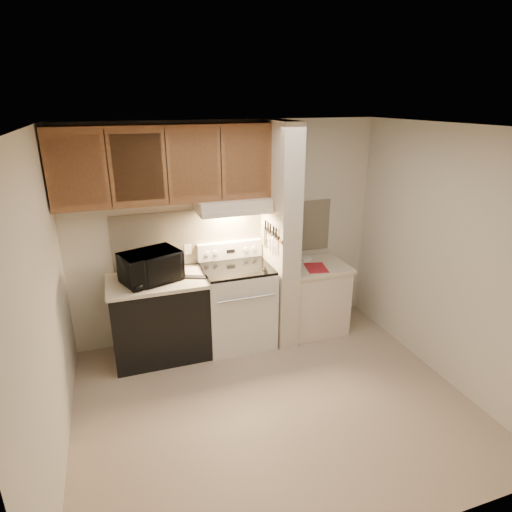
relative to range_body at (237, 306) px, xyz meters
name	(u,v)px	position (x,y,z in m)	size (l,w,h in m)	color
floor	(273,402)	(0.00, -1.16, -0.46)	(3.60, 3.60, 0.00)	tan
ceiling	(277,128)	(0.00, -1.16, 2.04)	(3.60, 3.60, 0.00)	white
wall_back	(228,232)	(0.00, 0.34, 0.79)	(3.60, 0.02, 2.50)	beige
wall_left	(42,313)	(-1.80, -1.16, 0.79)	(0.02, 3.00, 2.50)	beige
wall_right	(447,257)	(1.80, -1.16, 0.79)	(0.02, 3.00, 2.50)	beige
backsplash	(228,234)	(0.00, 0.33, 0.78)	(2.60, 0.02, 0.63)	beige
range_body	(237,306)	(0.00, 0.00, 0.00)	(0.76, 0.65, 0.92)	silver
oven_window	(246,315)	(0.00, -0.32, 0.04)	(0.50, 0.01, 0.30)	black
oven_handle	(247,298)	(0.00, -0.35, 0.26)	(0.02, 0.02, 0.65)	silver
cooktop	(237,268)	(0.00, 0.00, 0.48)	(0.74, 0.64, 0.03)	black
range_backguard	(230,250)	(0.00, 0.28, 0.59)	(0.76, 0.08, 0.20)	silver
range_display	(231,251)	(0.00, 0.24, 0.59)	(0.10, 0.01, 0.04)	black
range_knob_left_outer	(207,254)	(-0.28, 0.24, 0.59)	(0.05, 0.05, 0.02)	silver
range_knob_left_inner	(216,253)	(-0.18, 0.24, 0.59)	(0.05, 0.05, 0.02)	silver
range_knob_right_inner	(246,250)	(0.18, 0.24, 0.59)	(0.05, 0.05, 0.02)	silver
range_knob_right_outer	(254,249)	(0.28, 0.24, 0.59)	(0.05, 0.05, 0.02)	silver
dishwasher_front	(160,319)	(-0.88, 0.01, -0.03)	(1.00, 0.63, 0.87)	black
left_countertop	(157,281)	(-0.88, 0.01, 0.43)	(1.04, 0.67, 0.04)	beige
spoon_rest	(196,277)	(-0.48, -0.07, 0.46)	(0.24, 0.08, 0.02)	black
teal_jar	(121,272)	(-1.23, 0.23, 0.50)	(0.08, 0.08, 0.09)	#306865
outlet	(188,249)	(-0.48, 0.32, 0.64)	(0.08, 0.01, 0.12)	beige
microwave	(151,267)	(-0.93, -0.01, 0.61)	(0.58, 0.39, 0.32)	black
partition_pillar	(280,236)	(0.51, -0.01, 0.79)	(0.22, 0.70, 2.50)	beige
pillar_trim	(270,233)	(0.39, -0.01, 0.84)	(0.01, 0.70, 0.04)	brown
knife_strip	(272,233)	(0.39, -0.06, 0.86)	(0.02, 0.42, 0.04)	black
knife_blade_a	(275,246)	(0.38, -0.21, 0.76)	(0.01, 0.04, 0.16)	silver
knife_handle_a	(276,233)	(0.38, -0.22, 0.91)	(0.02, 0.02, 0.10)	black
knife_blade_b	(273,245)	(0.38, -0.13, 0.75)	(0.01, 0.04, 0.18)	silver
knife_handle_b	(274,231)	(0.38, -0.15, 0.91)	(0.02, 0.02, 0.10)	black
knife_blade_c	(271,243)	(0.38, -0.06, 0.74)	(0.01, 0.04, 0.20)	silver
knife_handle_c	(270,228)	(0.38, -0.05, 0.91)	(0.02, 0.02, 0.10)	black
knife_blade_d	(268,239)	(0.38, 0.03, 0.76)	(0.01, 0.04, 0.16)	silver
knife_handle_d	(268,227)	(0.38, 0.02, 0.91)	(0.02, 0.02, 0.10)	black
knife_blade_e	(266,238)	(0.38, 0.10, 0.75)	(0.01, 0.04, 0.18)	silver
knife_handle_e	(266,225)	(0.38, 0.11, 0.91)	(0.02, 0.02, 0.10)	black
oven_mitt	(264,235)	(0.38, 0.17, 0.77)	(0.03, 0.09, 0.22)	slate
right_cab_base	(314,299)	(0.97, -0.01, -0.06)	(0.70, 0.60, 0.81)	beige
right_countertop	(315,266)	(0.97, -0.01, 0.37)	(0.74, 0.64, 0.04)	beige
red_folder	(316,268)	(0.93, -0.11, 0.40)	(0.23, 0.31, 0.01)	#A81C28
white_box	(305,259)	(0.92, 0.17, 0.41)	(0.14, 0.10, 0.04)	white
range_hood	(233,205)	(0.00, 0.12, 1.17)	(0.78, 0.44, 0.15)	beige
hood_lip	(238,213)	(0.00, -0.08, 1.12)	(0.78, 0.04, 0.06)	beige
upper_cabinets	(165,164)	(-0.69, 0.17, 1.62)	(2.18, 0.33, 0.77)	brown
cab_door_a	(77,171)	(-1.51, 0.01, 1.62)	(0.46, 0.01, 0.63)	brown
cab_gap_a	(108,169)	(-1.23, 0.01, 1.62)	(0.01, 0.01, 0.73)	black
cab_door_b	(138,168)	(-0.96, 0.01, 1.62)	(0.46, 0.01, 0.63)	brown
cab_gap_b	(167,166)	(-0.69, 0.01, 1.62)	(0.01, 0.01, 0.73)	black
cab_door_c	(194,165)	(-0.42, 0.01, 1.62)	(0.46, 0.01, 0.63)	brown
cab_gap_c	(221,164)	(-0.14, 0.01, 1.62)	(0.01, 0.01, 0.73)	black
cab_door_d	(247,163)	(0.13, 0.01, 1.62)	(0.46, 0.01, 0.63)	brown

